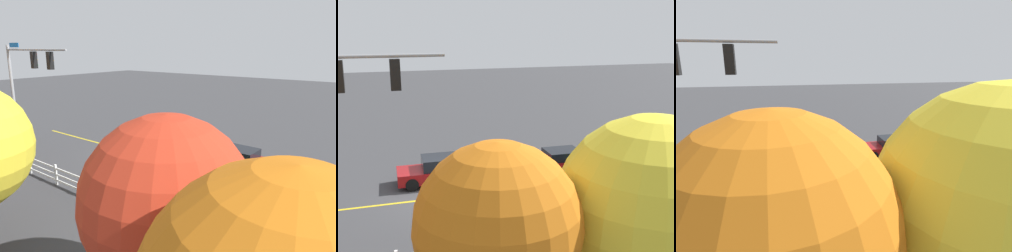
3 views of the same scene
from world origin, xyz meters
The scene contains 8 objects.
ground_plane centered at (0.00, 0.00, 0.00)m, with size 120.00×120.00×0.00m, color #38383A.
lane_center_stripe centered at (-4.00, 0.00, 0.00)m, with size 28.00×0.16×0.01m, color gold.
car_0 centered at (-8.91, 2.11, 0.68)m, with size 4.75×2.20×1.37m.
car_1 centered at (-0.46, -2.07, 0.68)m, with size 4.30×1.93×1.40m.
car_2 centered at (-6.99, -1.71, 0.62)m, with size 4.36×1.91×1.28m.
white_rail_fence centered at (-3.00, 6.39, 0.60)m, with size 26.10×0.10×1.15m.
tree_0 centered at (-3.21, 11.33, 3.90)m, with size 4.38×4.38×6.10m.
tree_1 centered at (0.33, 11.35, 4.09)m, with size 3.36×3.36×5.81m.
Camera 2 is at (2.43, 18.61, 7.91)m, focal length 44.91 mm.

